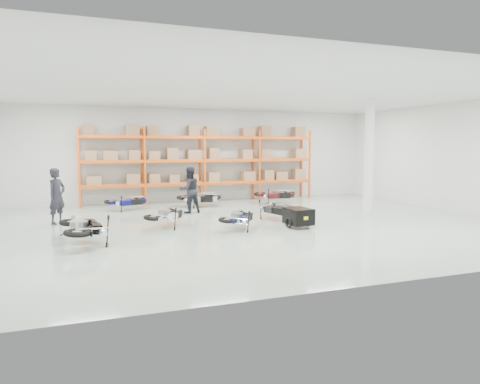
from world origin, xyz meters
name	(u,v)px	position (x,y,z in m)	size (l,w,h in m)	color
room	(250,159)	(0.00, 0.00, 2.25)	(18.00, 18.00, 18.00)	#AABDAD
pallet_rack	(202,155)	(0.00, 6.45, 2.26)	(11.28, 0.98, 3.62)	#F1520C
structural_column	(369,157)	(5.20, 0.50, 2.25)	(0.25, 0.25, 4.50)	white
moto_blue_centre	(239,215)	(-0.69, -0.84, 0.48)	(0.70, 1.59, 0.97)	#07154C
moto_silver_left	(167,212)	(-2.81, 0.33, 0.51)	(0.75, 1.68, 1.03)	silver
moto_black_far_left	(83,223)	(-5.40, -1.49, 0.60)	(0.87, 1.97, 1.20)	black
moto_touring_right	(278,206)	(1.26, 0.40, 0.51)	(0.75, 1.68, 1.03)	black
trailer	(298,216)	(1.26, -1.20, 0.37)	(0.81, 1.54, 0.64)	black
moto_back_a	(127,199)	(-3.72, 4.68, 0.48)	(0.69, 1.56, 0.95)	#0B0B65
moto_back_b	(199,196)	(-0.65, 4.58, 0.51)	(0.74, 1.66, 1.01)	#ABB1B5
moto_back_c	(199,195)	(-0.60, 4.82, 0.51)	(0.74, 1.68, 1.02)	black
moto_back_d	(276,192)	(3.07, 4.62, 0.53)	(0.77, 1.73, 1.06)	#440D11
person_left	(57,196)	(-6.28, 2.27, 0.97)	(0.71, 0.46, 1.94)	#21222A
person_back	(189,190)	(-1.41, 3.15, 0.93)	(0.91, 0.71, 1.87)	black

